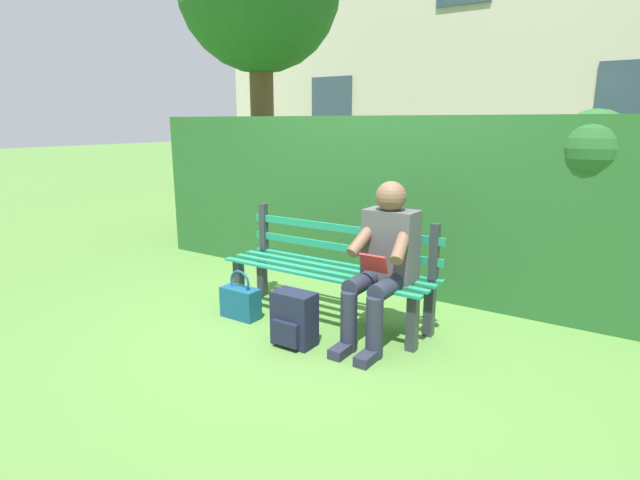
{
  "coord_description": "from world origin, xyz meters",
  "views": [
    {
      "loc": [
        -2.1,
        3.25,
        1.57
      ],
      "look_at": [
        0.0,
        0.1,
        0.68
      ],
      "focal_mm": 28.39,
      "sensor_mm": 36.0,
      "label": 1
    }
  ],
  "objects_px": {
    "person_seated": "(383,259)",
    "handbag": "(240,302)",
    "park_bench": "(331,268)",
    "backpack": "(294,319)"
  },
  "relations": [
    {
      "from": "handbag",
      "to": "person_seated",
      "type": "bearing_deg",
      "value": -167.06
    },
    {
      "from": "park_bench",
      "to": "person_seated",
      "type": "height_order",
      "value": "person_seated"
    },
    {
      "from": "person_seated",
      "to": "handbag",
      "type": "xyz_separation_m",
      "value": [
        1.15,
        0.26,
        -0.47
      ]
    },
    {
      "from": "park_bench",
      "to": "person_seated",
      "type": "relative_size",
      "value": 1.53
    },
    {
      "from": "person_seated",
      "to": "backpack",
      "type": "bearing_deg",
      "value": 42.29
    },
    {
      "from": "park_bench",
      "to": "handbag",
      "type": "bearing_deg",
      "value": 34.9
    },
    {
      "from": "person_seated",
      "to": "handbag",
      "type": "distance_m",
      "value": 1.27
    },
    {
      "from": "park_bench",
      "to": "backpack",
      "type": "distance_m",
      "value": 0.64
    },
    {
      "from": "person_seated",
      "to": "handbag",
      "type": "height_order",
      "value": "person_seated"
    },
    {
      "from": "park_bench",
      "to": "handbag",
      "type": "xyz_separation_m",
      "value": [
        0.61,
        0.42,
        -0.28
      ]
    }
  ]
}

